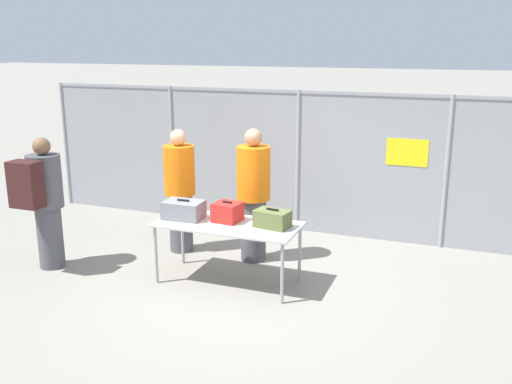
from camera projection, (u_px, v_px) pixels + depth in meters
The scene contains 10 objects.
ground_plane at pixel (239, 289), 7.07m from camera, with size 120.00×120.00×0.00m, color gray.
fence_section at pixel (299, 159), 8.98m from camera, with size 9.02×0.07×2.25m.
inspection_table at pixel (228, 228), 7.10m from camera, with size 1.79×0.83×0.78m.
suitcase_grey at pixel (184, 210), 7.26m from camera, with size 0.50×0.35×0.25m.
suitcase_red at pixel (227, 212), 7.15m from camera, with size 0.35×0.34×0.26m.
suitcase_olive at pixel (272, 219), 6.92m from camera, with size 0.45×0.33×0.24m.
traveler_hooded at pixel (43, 198), 7.47m from camera, with size 0.44×0.68×1.78m.
security_worker_near at pixel (253, 194), 7.78m from camera, with size 0.46×0.46×1.85m.
security_worker_far at pixel (180, 189), 8.15m from camera, with size 0.44×0.44×1.79m.
utility_trailer at pixel (393, 174), 11.25m from camera, with size 3.50×2.04×0.75m.
Camera 1 is at (2.52, -6.03, 2.97)m, focal length 40.00 mm.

